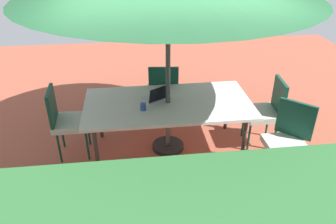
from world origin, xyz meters
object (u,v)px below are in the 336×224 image
at_px(chair_east, 66,119).
at_px(chair_south, 164,90).
at_px(cup, 143,107).
at_px(laptop, 156,96).
at_px(chair_west, 266,109).
at_px(dining_table, 168,105).
at_px(chair_northwest, 289,139).

bearing_deg(chair_east, chair_south, -65.02).
bearing_deg(chair_east, cup, -104.46).
distance_m(chair_south, laptop, 0.71).
distance_m(chair_east, laptop, 1.22).
bearing_deg(chair_west, laptop, -89.53).
relative_size(dining_table, cup, 24.20).
bearing_deg(chair_west, chair_northwest, 4.37).
bearing_deg(cup, chair_east, -11.90).
distance_m(dining_table, chair_east, 1.34).
bearing_deg(cup, dining_table, -153.28).
distance_m(laptop, cup, 0.33).
bearing_deg(laptop, chair_south, -135.49).
height_order(chair_west, laptop, chair_west).
height_order(chair_northwest, laptop, chair_northwest).
xyz_separation_m(chair_northwest, chair_west, (-0.01, -0.73, 0.00)).
bearing_deg(chair_northwest, chair_east, -153.78).
height_order(chair_east, chair_south, same).
xyz_separation_m(laptop, cup, (0.19, 0.27, -0.00)).
bearing_deg(laptop, chair_northwest, 118.53).
height_order(chair_northwest, chair_west, same).
xyz_separation_m(chair_west, cup, (1.69, 0.13, 0.22)).
relative_size(dining_table, chair_east, 2.23).
xyz_separation_m(dining_table, chair_northwest, (-1.34, 0.76, -0.13)).
height_order(dining_table, chair_south, chair_south).
xyz_separation_m(chair_west, laptop, (1.50, -0.13, 0.23)).
xyz_separation_m(dining_table, chair_east, (1.34, -0.04, -0.13)).
height_order(chair_west, cup, chair_west).
bearing_deg(dining_table, chair_east, -1.91).
bearing_deg(chair_south, chair_northwest, 136.93).
height_order(dining_table, chair_northwest, chair_northwest).
bearing_deg(chair_south, cup, 74.81).
distance_m(chair_east, chair_west, 2.69).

